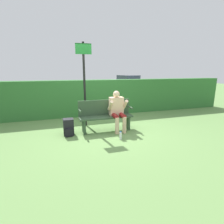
{
  "coord_description": "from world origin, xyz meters",
  "views": [
    {
      "loc": [
        -1.31,
        -4.79,
        1.76
      ],
      "look_at": [
        0.15,
        -0.1,
        0.58
      ],
      "focal_mm": 28.0,
      "sensor_mm": 36.0,
      "label": 1
    }
  ],
  "objects": [
    {
      "name": "person_seated",
      "position": [
        0.33,
        -0.05,
        0.65
      ],
      "size": [
        0.54,
        0.57,
        1.17
      ],
      "color": "beige",
      "rests_on": "ground"
    },
    {
      "name": "ground_plane",
      "position": [
        0.0,
        0.0,
        0.0
      ],
      "size": [
        40.0,
        40.0,
        0.0
      ],
      "primitive_type": "plane",
      "color": "#668E4C"
    },
    {
      "name": "backpack",
      "position": [
        -1.09,
        -0.04,
        0.22
      ],
      "size": [
        0.28,
        0.34,
        0.46
      ],
      "color": "black",
      "rests_on": "ground"
    },
    {
      "name": "park_bench",
      "position": [
        0.0,
        0.06,
        0.46
      ],
      "size": [
        1.57,
        0.41,
        0.9
      ],
      "color": "#334C33",
      "rests_on": "ground"
    },
    {
      "name": "hedge_back",
      "position": [
        0.0,
        2.03,
        0.69
      ],
      "size": [
        12.0,
        0.5,
        1.39
      ],
      "color": "#337033",
      "rests_on": "ground"
    },
    {
      "name": "water_bottle",
      "position": [
        0.17,
        -0.78,
        0.1
      ],
      "size": [
        0.06,
        0.06,
        0.22
      ],
      "color": "white",
      "rests_on": "ground"
    },
    {
      "name": "parked_car",
      "position": [
        5.59,
        11.83,
        0.61
      ],
      "size": [
        2.62,
        4.41,
        1.27
      ],
      "rotation": [
        0.0,
        0.0,
        1.79
      ],
      "color": "silver",
      "rests_on": "ground"
    },
    {
      "name": "signpost",
      "position": [
        -0.5,
        0.67,
        1.52
      ],
      "size": [
        0.48,
        0.09,
        2.58
      ],
      "color": "black",
      "rests_on": "ground"
    }
  ]
}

